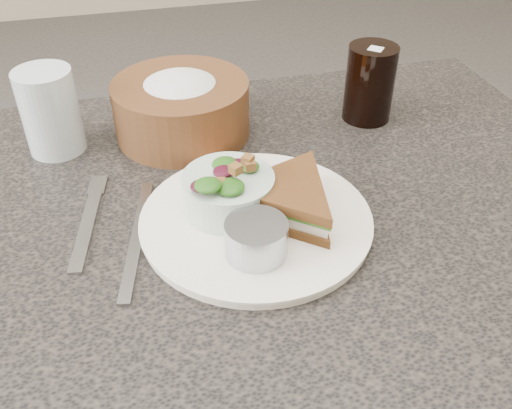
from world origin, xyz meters
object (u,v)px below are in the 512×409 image
object	(u,v)px
dinner_plate	(256,221)
bread_basket	(181,100)
cola_glass	(370,80)
water_glass	(50,111)
dining_table	(241,392)
sandwich	(287,199)
dressing_ramekin	(256,239)
salad_bowl	(228,187)

from	to	relation	value
dinner_plate	bread_basket	xyz separation A→B (m)	(-0.05, 0.23, 0.05)
cola_glass	water_glass	xyz separation A→B (m)	(-0.46, 0.02, -0.00)
dining_table	water_glass	world-z (taller)	water_glass
sandwich	bread_basket	world-z (taller)	bread_basket
dressing_ramekin	water_glass	size ratio (longest dim) A/B	0.58
bread_basket	cola_glass	world-z (taller)	cola_glass
dressing_ramekin	cola_glass	xyz separation A→B (m)	(0.24, 0.27, 0.03)
bread_basket	salad_bowl	bearing A→B (deg)	-83.38
dinner_plate	salad_bowl	distance (m)	0.05
sandwich	dressing_ramekin	size ratio (longest dim) A/B	2.33
dressing_ramekin	bread_basket	size ratio (longest dim) A/B	0.35
dressing_ramekin	bread_basket	xyz separation A→B (m)	(-0.04, 0.29, 0.02)
cola_glass	water_glass	world-z (taller)	cola_glass
sandwich	salad_bowl	bearing A→B (deg)	-163.52
dinner_plate	dressing_ramekin	distance (m)	0.07
cola_glass	salad_bowl	bearing A→B (deg)	-143.97
dinner_plate	bread_basket	distance (m)	0.24
salad_bowl	dressing_ramekin	world-z (taller)	salad_bowl
dining_table	dinner_plate	world-z (taller)	dinner_plate
salad_bowl	dressing_ramekin	xyz separation A→B (m)	(0.01, -0.09, -0.01)
salad_bowl	dressing_ramekin	distance (m)	0.09
dressing_ramekin	cola_glass	size ratio (longest dim) A/B	0.54
dinner_plate	salad_bowl	xyz separation A→B (m)	(-0.03, 0.02, 0.04)
bread_basket	water_glass	distance (m)	0.18
dining_table	water_glass	distance (m)	0.52
bread_basket	water_glass	size ratio (longest dim) A/B	1.65
dining_table	cola_glass	bearing A→B (deg)	36.28
dinner_plate	bread_basket	size ratio (longest dim) A/B	1.39
bread_basket	water_glass	xyz separation A→B (m)	(-0.18, 0.00, 0.00)
dining_table	bread_basket	xyz separation A→B (m)	(-0.03, 0.20, 0.43)
dining_table	cola_glass	size ratio (longest dim) A/B	7.95
dinner_plate	cola_glass	xyz separation A→B (m)	(0.23, 0.21, 0.06)
salad_bowl	water_glass	bearing A→B (deg)	134.07
dinner_plate	sandwich	distance (m)	0.05
sandwich	water_glass	distance (m)	0.36
salad_bowl	dinner_plate	bearing A→B (deg)	-42.10
dinner_plate	dining_table	bearing A→B (deg)	120.78
salad_bowl	bread_basket	xyz separation A→B (m)	(-0.02, 0.21, 0.01)
dining_table	salad_bowl	bearing A→B (deg)	-151.04
sandwich	bread_basket	bearing A→B (deg)	150.11
cola_glass	water_glass	size ratio (longest dim) A/B	1.07
salad_bowl	water_glass	distance (m)	0.29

